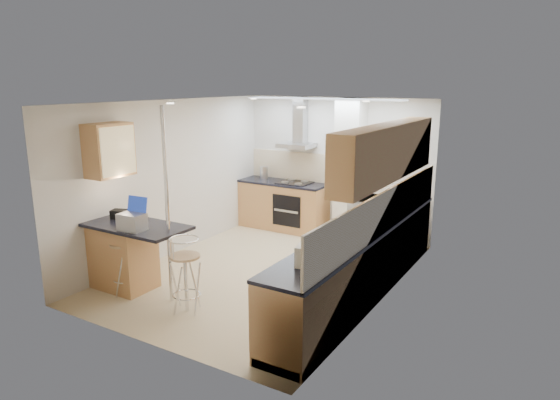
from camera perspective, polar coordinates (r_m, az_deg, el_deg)
The scene contains 16 objects.
ground at distance 7.51m, azimuth -1.57°, elevation -8.28°, with size 4.80×4.80×0.00m, color beige.
room_shell at distance 7.24m, azimuth 2.12°, elevation 3.59°, with size 3.64×4.84×2.51m.
right_counter at distance 6.71m, azimuth 9.35°, elevation -6.97°, with size 0.63×4.40×0.92m.
back_counter at distance 9.55m, azimuth 0.37°, elevation -0.59°, with size 1.70×0.63×0.92m.
peninsula at distance 6.99m, azimuth -16.00°, elevation -6.37°, with size 1.47×0.72×0.94m.
microwave at distance 6.91m, azimuth 10.15°, elevation -1.04°, with size 0.57×0.39×0.32m, color white.
laptop at distance 6.57m, azimuth -16.55°, elevation -2.41°, with size 0.32×0.24×0.22m, color #979A9E.
bag at distance 7.20m, azimuth -17.86°, elevation -1.54°, with size 0.22×0.16×0.12m, color black.
bar_stool_near at distance 6.97m, azimuth -17.32°, elevation -6.62°, with size 0.38×0.38×0.93m, color tan, non-canonical shape.
bar_stool_end at distance 6.26m, azimuth -10.72°, elevation -8.40°, with size 0.39×0.39×0.95m, color tan, non-canonical shape.
jar_a at distance 7.65m, azimuth 14.07°, elevation -0.31°, with size 0.12×0.12×0.19m, color beige.
jar_b at distance 7.44m, azimuth 13.38°, elevation -0.88°, with size 0.11×0.11×0.14m, color beige.
jar_c at distance 5.91m, azimuth 7.83°, elevation -4.03°, with size 0.14×0.14×0.20m, color #BDB397.
jar_d at distance 5.63m, azimuth 7.52°, elevation -5.19°, with size 0.10×0.10×0.15m, color white.
bread_bin at distance 5.25m, azimuth 4.03°, elevation -6.11°, with size 0.33×0.42×0.22m, color beige.
kettle at distance 9.75m, azimuth -1.85°, elevation 3.15°, with size 0.16×0.16×0.23m, color #AFB1B4.
Camera 1 is at (3.76, -5.88, 2.79)m, focal length 32.00 mm.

